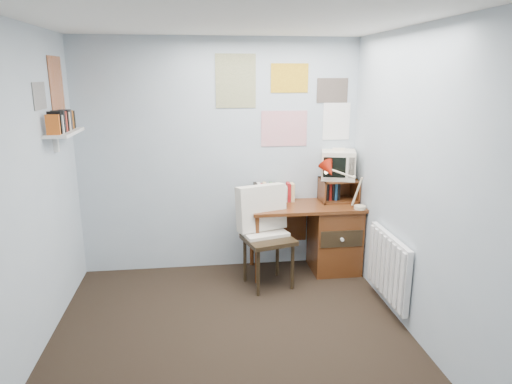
# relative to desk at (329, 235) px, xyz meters

# --- Properties ---
(ground) EXTENTS (3.50, 3.50, 0.00)m
(ground) POSITION_rel_desk_xyz_m (-1.17, -1.48, -0.41)
(ground) COLOR black
(ground) RESTS_ON ground
(back_wall) EXTENTS (3.00, 0.02, 2.50)m
(back_wall) POSITION_rel_desk_xyz_m (-1.17, 0.27, 0.84)
(back_wall) COLOR #AEBBC7
(back_wall) RESTS_ON ground
(left_wall) EXTENTS (0.02, 3.50, 2.50)m
(left_wall) POSITION_rel_desk_xyz_m (-2.67, -1.48, 0.84)
(left_wall) COLOR #AEBBC7
(left_wall) RESTS_ON ground
(right_wall) EXTENTS (0.02, 3.50, 2.50)m
(right_wall) POSITION_rel_desk_xyz_m (0.33, -1.48, 0.84)
(right_wall) COLOR #AEBBC7
(right_wall) RESTS_ON ground
(ceiling) EXTENTS (3.00, 3.50, 0.02)m
(ceiling) POSITION_rel_desk_xyz_m (-1.17, -1.48, 2.09)
(ceiling) COLOR white
(ceiling) RESTS_ON back_wall
(desk) EXTENTS (1.20, 0.55, 0.76)m
(desk) POSITION_rel_desk_xyz_m (0.00, 0.00, 0.00)
(desk) COLOR #5D2F15
(desk) RESTS_ON ground
(desk_chair) EXTENTS (0.62, 0.60, 0.99)m
(desk_chair) POSITION_rel_desk_xyz_m (-0.73, -0.30, 0.09)
(desk_chair) COLOR black
(desk_chair) RESTS_ON ground
(desk_lamp) EXTENTS (0.33, 0.29, 0.44)m
(desk_lamp) POSITION_rel_desk_xyz_m (0.25, -0.22, 0.58)
(desk_lamp) COLOR #AB1C0B
(desk_lamp) RESTS_ON desk
(tv_riser) EXTENTS (0.40, 0.30, 0.25)m
(tv_riser) POSITION_rel_desk_xyz_m (0.12, 0.11, 0.48)
(tv_riser) COLOR #5D2F15
(tv_riser) RESTS_ON desk
(crt_tv) EXTENTS (0.43, 0.41, 0.34)m
(crt_tv) POSITION_rel_desk_xyz_m (0.11, 0.13, 0.77)
(crt_tv) COLOR beige
(crt_tv) RESTS_ON tv_riser
(book_row) EXTENTS (0.60, 0.14, 0.22)m
(book_row) POSITION_rel_desk_xyz_m (-0.51, 0.18, 0.46)
(book_row) COLOR #5D2F15
(book_row) RESTS_ON desk
(radiator) EXTENTS (0.09, 0.80, 0.60)m
(radiator) POSITION_rel_desk_xyz_m (0.29, -0.93, 0.01)
(radiator) COLOR white
(radiator) RESTS_ON right_wall
(wall_shelf) EXTENTS (0.20, 0.62, 0.24)m
(wall_shelf) POSITION_rel_desk_xyz_m (-2.57, -0.38, 1.21)
(wall_shelf) COLOR white
(wall_shelf) RESTS_ON left_wall
(posters_back) EXTENTS (1.20, 0.01, 0.90)m
(posters_back) POSITION_rel_desk_xyz_m (-0.47, 0.26, 1.44)
(posters_back) COLOR white
(posters_back) RESTS_ON back_wall
(posters_left) EXTENTS (0.01, 0.70, 0.60)m
(posters_left) POSITION_rel_desk_xyz_m (-2.67, -0.38, 1.59)
(posters_left) COLOR white
(posters_left) RESTS_ON left_wall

